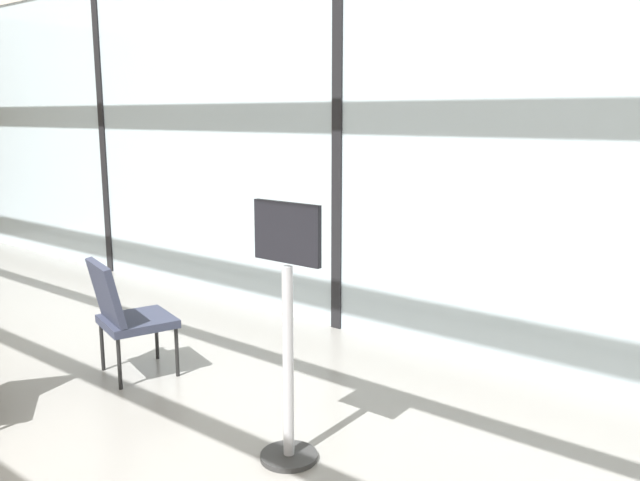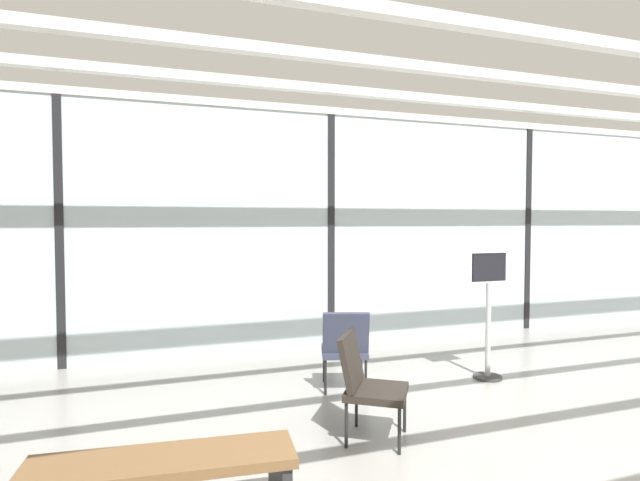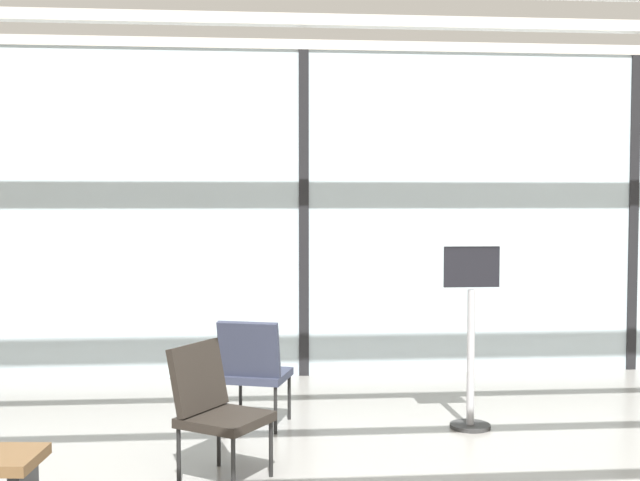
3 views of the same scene
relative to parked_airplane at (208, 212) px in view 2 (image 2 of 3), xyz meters
name	(u,v)px [view 2 (image 2 of 3)]	position (x,y,z in m)	size (l,w,h in m)	color
glass_curtain_wall	(330,231)	(1.09, -6.03, -0.36)	(14.00, 0.08, 3.33)	silver
window_mullion_0	(60,233)	(-2.41, -6.03, -0.36)	(0.10, 0.12, 3.33)	black
window_mullion_1	(330,231)	(1.09, -6.03, -0.36)	(0.10, 0.12, 3.33)	black
window_mullion_2	(526,229)	(4.59, -6.03, -0.36)	(0.10, 0.12, 3.33)	black
ceiling_slats	(472,24)	(1.09, -9.33, 1.35)	(13.72, 6.72, 0.10)	beige
parked_airplane	(208,212)	(0.00, 0.00, 0.00)	(10.98, 4.05, 4.05)	silver
lounge_chair_0	(366,380)	(0.32, -9.03, -1.53)	(0.70, 0.69, 0.87)	#28231E
lounge_chair_1	(345,345)	(0.58, -7.91, -1.53)	(0.61, 0.64, 0.87)	#33384C
waiting_bench	(163,475)	(-1.30, -9.83, -1.66)	(1.53, 0.54, 0.47)	brown
info_sign	(488,320)	(2.28, -8.06, -1.35)	(0.44, 0.32, 1.44)	#333333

